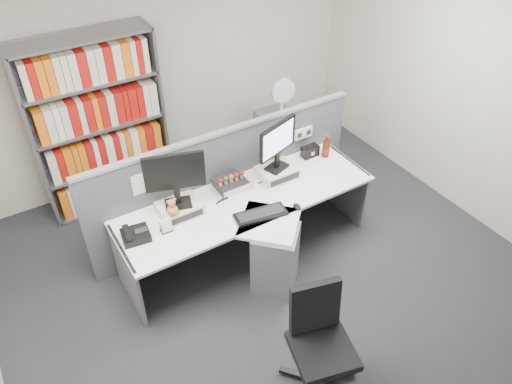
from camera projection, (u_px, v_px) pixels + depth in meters
ground at (292, 303)px, 4.73m from camera, size 5.50×5.50×0.00m
room_shell at (303, 146)px, 3.62m from camera, size 5.04×5.54×2.72m
partition at (226, 182)px, 5.16m from camera, size 3.00×0.08×1.27m
desk at (259, 232)px, 4.84m from camera, size 2.60×1.20×0.72m
monitor_riser_left at (179, 209)px, 4.64m from camera, size 0.38×0.31×0.10m
monitor_riser_right at (277, 172)px, 5.09m from camera, size 0.38×0.31×0.10m
monitor_left at (175, 176)px, 4.40m from camera, size 0.53×0.24×0.56m
monitor_right at (278, 142)px, 4.86m from camera, size 0.50×0.23×0.52m
desktop_pc at (231, 184)px, 4.95m from camera, size 0.30×0.27×0.08m
figurines at (231, 177)px, 4.88m from camera, size 0.29×0.05×0.09m
keyboard at (261, 214)px, 4.63m from camera, size 0.52×0.27×0.03m
mouse at (297, 207)px, 4.71m from camera, size 0.06×0.10×0.04m
desk_phone at (135, 235)px, 4.37m from camera, size 0.27×0.25×0.10m
desk_calendar at (166, 226)px, 4.44m from camera, size 0.11×0.08×0.13m
plush_toy at (172, 208)px, 4.45m from camera, size 0.10×0.10×0.18m
speaker at (310, 151)px, 5.37m from camera, size 0.19×0.10×0.12m
cola_bottle at (326, 148)px, 5.34m from camera, size 0.08×0.08×0.27m
shelving_unit at (99, 128)px, 5.38m from camera, size 1.41×0.40×2.00m
filing_cabinet at (280, 140)px, 6.33m from camera, size 0.45×0.61×0.70m
desk_fan at (282, 93)px, 5.92m from camera, size 0.30×0.18×0.50m
office_chair at (319, 339)px, 3.82m from camera, size 0.64×0.64×0.97m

